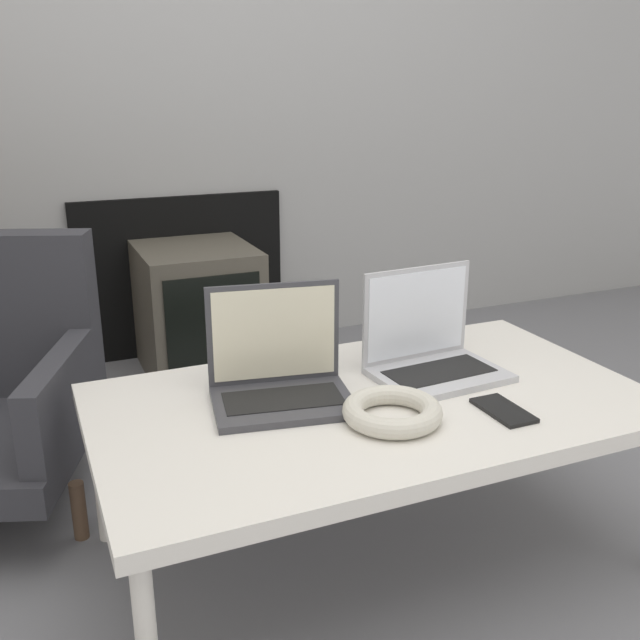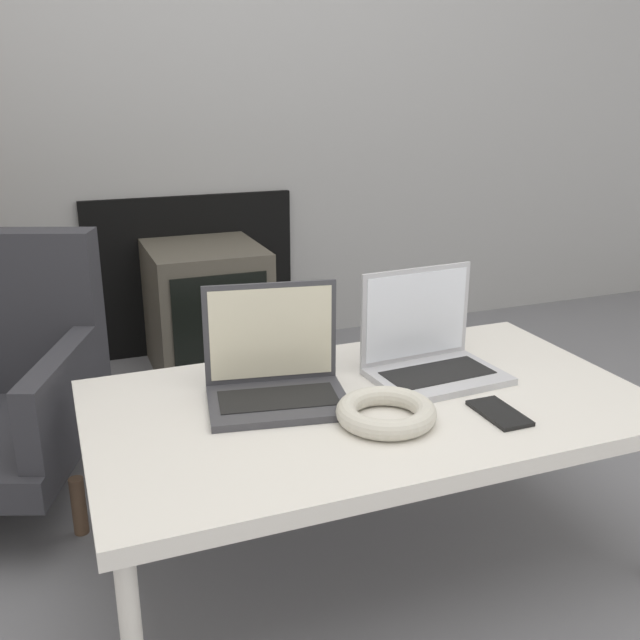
# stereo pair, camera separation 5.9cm
# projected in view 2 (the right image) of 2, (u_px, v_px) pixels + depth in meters

# --- Properties ---
(wall_back) EXTENTS (7.00, 0.08, 2.60)m
(wall_back) POSITION_uv_depth(u_px,v_px,m) (197.00, 22.00, 2.68)
(wall_back) COLOR #999999
(wall_back) RESTS_ON ground_plane
(table) EXTENTS (1.21, 0.69, 0.40)m
(table) POSITION_uv_depth(u_px,v_px,m) (369.00, 412.00, 1.57)
(table) COLOR silver
(table) RESTS_ON ground_plane
(laptop_left) EXTENTS (0.33, 0.26, 0.25)m
(laptop_left) POSITION_uv_depth(u_px,v_px,m) (275.00, 373.00, 1.56)
(laptop_left) COLOR #38383D
(laptop_left) RESTS_ON table
(laptop_right) EXTENTS (0.31, 0.23, 0.25)m
(laptop_right) POSITION_uv_depth(u_px,v_px,m) (429.00, 351.00, 1.69)
(laptop_right) COLOR #B2B2B7
(laptop_right) RESTS_ON table
(headphones) EXTENTS (0.21, 0.21, 0.04)m
(headphones) POSITION_uv_depth(u_px,v_px,m) (386.00, 412.00, 1.45)
(headphones) COLOR beige
(headphones) RESTS_ON table
(phone) EXTENTS (0.07, 0.14, 0.01)m
(phone) POSITION_uv_depth(u_px,v_px,m) (499.00, 413.00, 1.49)
(phone) COLOR black
(phone) RESTS_ON table
(tv) EXTENTS (0.42, 0.47, 0.49)m
(tv) POSITION_uv_depth(u_px,v_px,m) (207.00, 309.00, 2.72)
(tv) COLOR #4C473D
(tv) RESTS_ON ground_plane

